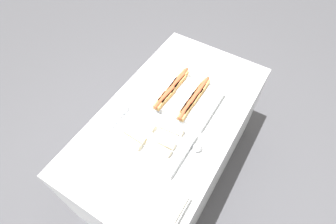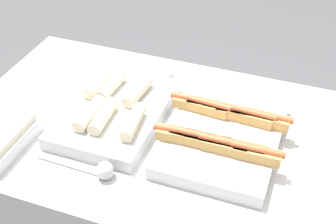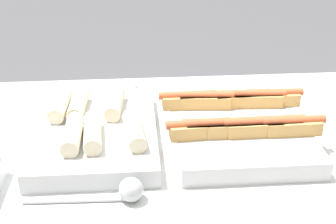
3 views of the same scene
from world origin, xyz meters
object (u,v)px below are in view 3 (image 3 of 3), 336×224
Objects in this scene: tray_hotdogs at (237,123)px; serving_spoon_far at (126,91)px; tray_wraps at (96,130)px; serving_spoon_near at (125,191)px.

tray_hotdogs reaches higher than serving_spoon_far.
tray_wraps is 1.74× the size of serving_spoon_far.
tray_wraps is at bearing -106.40° from serving_spoon_far.
tray_hotdogs is 0.41m from serving_spoon_far.
tray_hotdogs is at bearing -0.00° from tray_wraps.
serving_spoon_far is at bearing 138.71° from tray_hotdogs.
tray_hotdogs is 0.41m from serving_spoon_near.
serving_spoon_near is (0.08, -0.27, -0.01)m from tray_wraps.
serving_spoon_far is (0.08, 0.27, -0.01)m from tray_wraps.
tray_hotdogs is 1.78× the size of serving_spoon_near.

